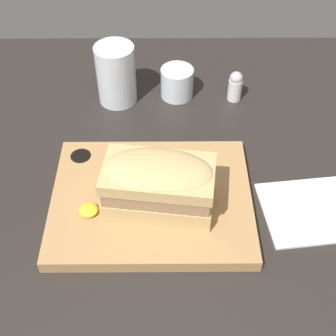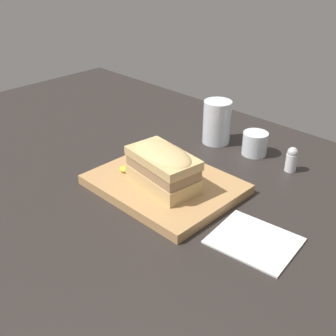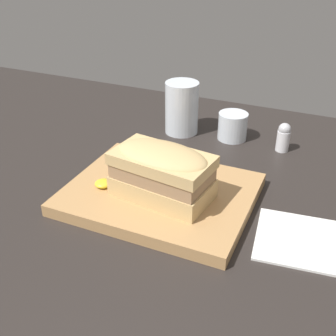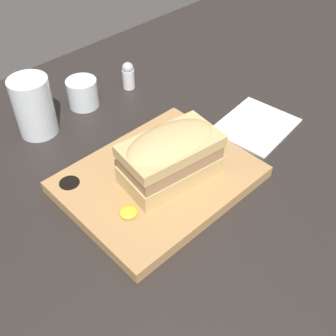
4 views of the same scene
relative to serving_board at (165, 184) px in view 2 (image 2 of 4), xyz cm
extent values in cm
cube|color=#282321|center=(7.11, -0.63, -2.10)|extent=(195.86, 102.83, 2.00)
cube|color=tan|center=(0.10, -0.07, 0.00)|extent=(31.74, 25.12, 2.18)
cylinder|color=black|center=(-12.26, 8.97, 0.60)|extent=(3.52, 3.52, 1.09)
cube|color=tan|center=(1.30, -1.78, 2.77)|extent=(17.43, 11.12, 3.37)
cube|color=#9E7A56|center=(1.30, -1.78, 5.69)|extent=(16.74, 10.67, 2.47)
cube|color=tan|center=(1.30, -1.78, 7.94)|extent=(17.43, 11.12, 2.02)
ellipsoid|color=tan|center=(1.30, -1.78, 8.78)|extent=(17.09, 10.89, 3.03)
ellipsoid|color=yellow|center=(-9.46, -3.39, 1.67)|extent=(2.92, 2.92, 1.17)
cylinder|color=silver|center=(-7.19, 27.56, 4.88)|extent=(7.64, 7.64, 11.96)
cylinder|color=silver|center=(-7.19, 27.56, 1.79)|extent=(6.72, 6.72, 5.38)
cylinder|color=silver|center=(4.70, 28.84, 1.95)|extent=(6.56, 6.56, 6.09)
cylinder|color=black|center=(4.70, 28.84, 1.63)|extent=(5.91, 5.91, 5.05)
cube|color=white|center=(25.67, -1.67, -0.90)|extent=(16.90, 14.73, 0.40)
cylinder|color=white|center=(16.24, 27.52, 1.17)|extent=(2.76, 2.76, 4.53)
sphere|color=#B7B7BC|center=(16.24, 27.52, 3.92)|extent=(2.63, 2.63, 2.63)
camera|label=1|loc=(2.41, -48.17, 57.77)|focal=50.00mm
camera|label=2|loc=(58.05, -58.02, 50.01)|focal=45.00mm
camera|label=3|loc=(26.41, -56.11, 41.12)|focal=45.00mm
camera|label=4|loc=(-34.76, -38.90, 52.05)|focal=45.00mm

